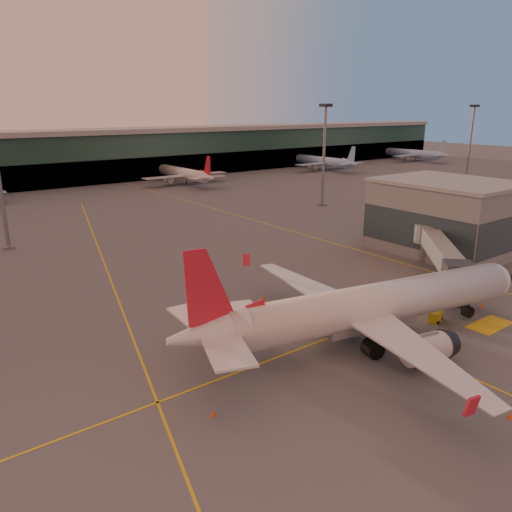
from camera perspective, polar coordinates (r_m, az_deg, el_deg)
ground at (r=53.77m, az=11.96°, el=-11.10°), size 600.00×600.00×0.00m
taxi_markings at (r=84.24m, az=-14.97°, el=-1.00°), size 100.12×173.00×0.01m
terminal at (r=176.87m, az=-25.38°, el=9.89°), size 400.00×20.00×17.60m
gate_building at (r=94.23m, az=20.91°, el=4.27°), size 18.40×22.40×12.60m
mast_east_near at (r=130.66m, az=7.81°, el=12.16°), size 2.40×2.40×25.60m
mast_east_far at (r=192.93m, az=23.36°, el=12.39°), size 2.40×2.40×25.60m
distant_aircraft_row at (r=157.86m, az=-19.24°, el=6.70°), size 350.00×34.00×13.00m
main_airplane at (r=54.67m, az=12.44°, el=-5.79°), size 42.50×38.62×12.92m
jet_bridge at (r=78.10m, az=20.22°, el=0.51°), size 19.79×19.36×6.23m
catering_truck at (r=54.60m, az=-3.00°, el=-7.49°), size 5.92×4.13×4.22m
gpu_cart at (r=64.06m, az=19.84°, el=-6.49°), size 2.48×1.99×1.26m
pushback_tug at (r=79.36m, az=23.80°, el=-2.47°), size 3.38×2.24×1.61m
cone_nose at (r=70.55m, az=24.42°, el=-5.15°), size 0.50×0.50×0.64m
cone_tail at (r=43.68m, az=-4.93°, el=-17.48°), size 0.38×0.38×0.49m
cone_wing_right at (r=48.06m, az=27.06°, el=-15.97°), size 0.39×0.39×0.50m
cone_wing_left at (r=66.98m, az=0.81°, el=-4.74°), size 0.48×0.48×0.61m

